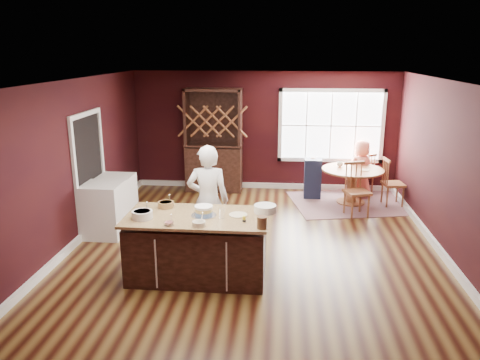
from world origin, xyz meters
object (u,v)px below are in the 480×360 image
(baker, at_px, (208,201))
(high_chair, at_px, (313,177))
(seated_woman, at_px, (361,169))
(toddler, at_px, (316,162))
(kitchen_island, at_px, (198,247))
(dining_table, at_px, (352,179))
(chair_east, at_px, (393,182))
(dryer, at_px, (117,199))
(chair_north, at_px, (363,173))
(hutch, at_px, (214,140))
(layer_cake, at_px, (204,211))
(chair_south, at_px, (357,190))
(washer, at_px, (104,210))

(baker, height_order, high_chair, baker)
(seated_woman, xyz_separation_m, high_chair, (-1.05, -0.15, -0.18))
(toddler, bearing_deg, kitchen_island, -115.72)
(dining_table, bearing_deg, high_chair, 157.53)
(chair_east, relative_size, dryer, 1.12)
(seated_woman, bearing_deg, chair_north, -140.83)
(baker, distance_m, seated_woman, 4.39)
(baker, xyz_separation_m, hutch, (-0.43, 3.55, 0.28))
(layer_cake, bearing_deg, high_chair, 65.91)
(chair_south, bearing_deg, baker, -160.37)
(dryer, bearing_deg, chair_north, 25.67)
(kitchen_island, height_order, toddler, toddler)
(kitchen_island, relative_size, hutch, 0.85)
(chair_east, distance_m, seated_woman, 0.81)
(baker, distance_m, toddler, 3.69)
(layer_cake, xyz_separation_m, chair_east, (3.39, 3.51, -0.48))
(seated_woman, distance_m, hutch, 3.34)
(chair_south, bearing_deg, layer_cake, -150.93)
(kitchen_island, xyz_separation_m, hutch, (-0.39, 4.30, 0.73))
(seated_woman, xyz_separation_m, dryer, (-4.79, -2.07, -0.18))
(chair_north, xyz_separation_m, hutch, (-3.39, -0.06, 0.69))
(chair_south, relative_size, hutch, 0.46)
(high_chair, distance_m, toddler, 0.36)
(kitchen_island, xyz_separation_m, seated_woman, (2.89, 4.07, 0.20))
(hutch, distance_m, dryer, 2.84)
(baker, height_order, seated_woman, baker)
(washer, bearing_deg, high_chair, 34.41)
(layer_cake, distance_m, washer, 2.46)
(chair_east, bearing_deg, chair_north, 22.09)
(dining_table, height_order, baker, baker)
(chair_south, distance_m, dryer, 4.60)
(chair_north, distance_m, high_chair, 1.24)
(kitchen_island, distance_m, layer_cake, 0.56)
(chair_north, distance_m, hutch, 3.47)
(kitchen_island, bearing_deg, washer, 144.40)
(hutch, bearing_deg, chair_south, -26.45)
(chair_east, distance_m, washer, 5.80)
(chair_north, bearing_deg, high_chair, -16.94)
(toddler, relative_size, hutch, 0.11)
(chair_south, distance_m, hutch, 3.44)
(high_chair, distance_m, hutch, 2.37)
(baker, bearing_deg, chair_south, -146.33)
(kitchen_island, relative_size, seated_woman, 1.57)
(dining_table, height_order, toddler, toddler)
(dining_table, distance_m, seated_woman, 0.55)
(high_chair, height_order, hutch, hutch)
(chair_south, bearing_deg, dryer, 171.42)
(kitchen_island, distance_m, dining_table, 4.46)
(baker, relative_size, toddler, 6.84)
(dining_table, distance_m, chair_north, 0.85)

